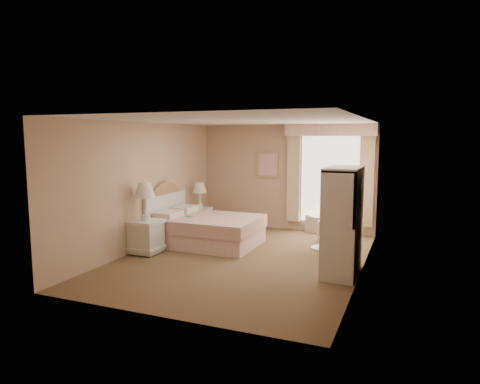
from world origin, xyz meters
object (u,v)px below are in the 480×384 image
at_px(nightstand_near, 146,227).
at_px(armoire, 343,230).
at_px(bed, 205,228).
at_px(cafe_chair, 330,218).
at_px(round_table, 323,226).
at_px(nightstand_far, 200,213).

distance_m(nightstand_near, armoire, 3.66).
xyz_separation_m(bed, armoire, (2.94, -0.89, 0.39)).
distance_m(nightstand_near, cafe_chair, 3.85).
height_order(bed, cafe_chair, bed).
relative_size(bed, nightstand_near, 1.54).
distance_m(round_table, armoire, 1.60).
bearing_deg(cafe_chair, round_table, -66.30).
height_order(round_table, armoire, armoire).
bearing_deg(nightstand_far, bed, -58.33).
bearing_deg(cafe_chair, nightstand_near, -119.37).
bearing_deg(cafe_chair, armoire, -51.45).
distance_m(nightstand_far, round_table, 3.12).
relative_size(nightstand_far, armoire, 0.65).
bearing_deg(armoire, bed, 163.15).
height_order(cafe_chair, armoire, armoire).
bearing_deg(nightstand_near, cafe_chair, 37.48).
height_order(bed, round_table, bed).
distance_m(bed, cafe_chair, 2.67).
bearing_deg(armoire, cafe_chair, 105.40).
distance_m(cafe_chair, armoire, 2.27).
bearing_deg(nightstand_far, round_table, -10.77).
height_order(nightstand_near, cafe_chair, nightstand_near).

